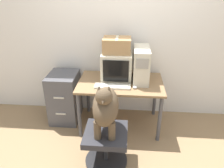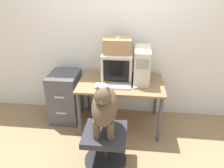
{
  "view_description": "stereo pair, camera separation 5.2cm",
  "coord_description": "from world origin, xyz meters",
  "views": [
    {
      "loc": [
        0.11,
        -2.36,
        2.02
      ],
      "look_at": [
        -0.09,
        0.06,
        0.83
      ],
      "focal_mm": 35.0,
      "sensor_mm": 36.0,
      "label": 1
    },
    {
      "loc": [
        0.16,
        -2.36,
        2.02
      ],
      "look_at": [
        -0.09,
        0.06,
        0.83
      ],
      "focal_mm": 35.0,
      "sensor_mm": 36.0,
      "label": 2
    }
  ],
  "objects": [
    {
      "name": "ground_plane",
      "position": [
        0.0,
        0.0,
        0.0
      ],
      "size": [
        12.0,
        12.0,
        0.0
      ],
      "primitive_type": "plane",
      "color": "#937551"
    },
    {
      "name": "wall_back",
      "position": [
        0.0,
        0.81,
        1.3
      ],
      "size": [
        8.0,
        0.05,
        2.6
      ],
      "color": "white",
      "rests_on": "ground_plane"
    },
    {
      "name": "desk",
      "position": [
        0.0,
        0.37,
        0.62
      ],
      "size": [
        1.17,
        0.74,
        0.71
      ],
      "color": "olive",
      "rests_on": "ground_plane"
    },
    {
      "name": "crt_monitor",
      "position": [
        -0.06,
        0.5,
        0.9
      ],
      "size": [
        0.42,
        0.42,
        0.38
      ],
      "color": "beige",
      "rests_on": "desk"
    },
    {
      "name": "pc_tower",
      "position": [
        0.27,
        0.46,
        0.95
      ],
      "size": [
        0.21,
        0.5,
        0.47
      ],
      "color": "beige",
      "rests_on": "desk"
    },
    {
      "name": "keyboard",
      "position": [
        -0.1,
        0.2,
        0.73
      ],
      "size": [
        0.48,
        0.14,
        0.03
      ],
      "color": "beige",
      "rests_on": "desk"
    },
    {
      "name": "computer_mouse",
      "position": [
        0.2,
        0.18,
        0.73
      ],
      "size": [
        0.06,
        0.04,
        0.03
      ],
      "color": "silver",
      "rests_on": "desk"
    },
    {
      "name": "office_chair",
      "position": [
        -0.12,
        -0.4,
        0.26
      ],
      "size": [
        0.51,
        0.51,
        0.45
      ],
      "color": "#262628",
      "rests_on": "ground_plane"
    },
    {
      "name": "dog",
      "position": [
        -0.12,
        -0.4,
        0.78
      ],
      "size": [
        0.28,
        0.52,
        0.63
      ],
      "color": "brown",
      "rests_on": "office_chair"
    },
    {
      "name": "filing_cabinet",
      "position": [
        -0.85,
        0.46,
        0.38
      ],
      "size": [
        0.42,
        0.51,
        0.76
      ],
      "color": "#4C4C51",
      "rests_on": "ground_plane"
    },
    {
      "name": "cardboard_box",
      "position": [
        -0.06,
        0.5,
        1.2
      ],
      "size": [
        0.37,
        0.3,
        0.2
      ],
      "color": "#A87F51",
      "rests_on": "crt_monitor"
    }
  ]
}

